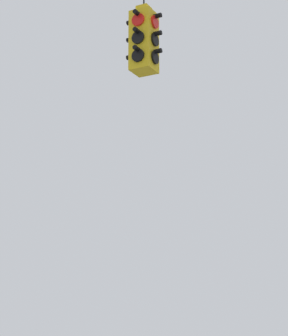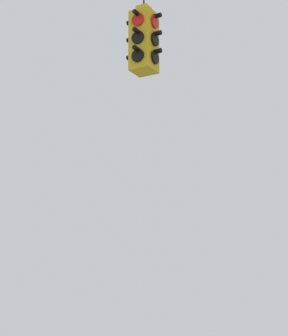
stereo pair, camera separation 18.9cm
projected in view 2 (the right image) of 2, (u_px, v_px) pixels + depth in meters
The scene contains 1 object.
traffic_light_over_intersection at pixel (144, 40), 9.77m from camera, with size 0.58×0.58×2.43m.
Camera 2 is at (4.40, -7.64, 1.94)m, focal length 70.00 mm.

